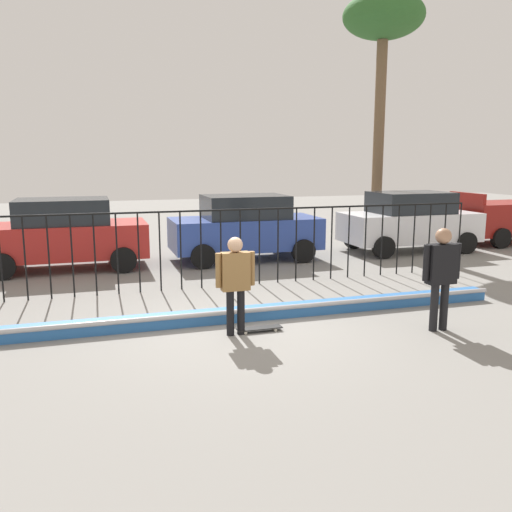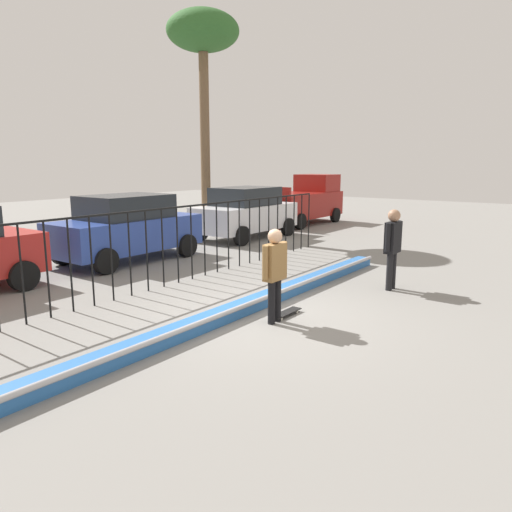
{
  "view_description": "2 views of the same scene",
  "coord_description": "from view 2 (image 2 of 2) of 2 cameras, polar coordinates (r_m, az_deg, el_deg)",
  "views": [
    {
      "loc": [
        -2.38,
        -8.76,
        2.97
      ],
      "look_at": [
        0.46,
        0.43,
        1.21
      ],
      "focal_mm": 37.72,
      "sensor_mm": 36.0,
      "label": 1
    },
    {
      "loc": [
        -6.95,
        -4.9,
        2.81
      ],
      "look_at": [
        0.71,
        0.74,
        0.96
      ],
      "focal_mm": 33.95,
      "sensor_mm": 36.0,
      "label": 2
    }
  ],
  "objects": [
    {
      "name": "ground_plane",
      "position": [
        8.96,
        1.12,
        -7.28
      ],
      "size": [
        60.0,
        60.0,
        0.0
      ],
      "primitive_type": "plane",
      "color": "gray"
    },
    {
      "name": "bowl_coping_ledge",
      "position": [
        9.2,
        -1.4,
        -6.0
      ],
      "size": [
        11.0,
        0.41,
        0.27
      ],
      "color": "#2D6BB7",
      "rests_on": "ground"
    },
    {
      "name": "perimeter_fence",
      "position": [
        10.8,
        -12.8,
        1.68
      ],
      "size": [
        14.04,
        0.04,
        1.81
      ],
      "color": "black",
      "rests_on": "ground"
    },
    {
      "name": "skateboarder",
      "position": [
        8.45,
        2.23,
        -1.32
      ],
      "size": [
        0.68,
        0.25,
        1.68
      ],
      "rotation": [
        0.0,
        0.0,
        0.5
      ],
      "color": "black",
      "rests_on": "ground"
    },
    {
      "name": "skateboard",
      "position": [
        9.06,
        3.55,
        -6.7
      ],
      "size": [
        0.8,
        0.2,
        0.07
      ],
      "rotation": [
        0.0,
        0.0,
        0.21
      ],
      "color": "black",
      "rests_on": "ground"
    },
    {
      "name": "camera_operator",
      "position": [
        11.1,
        15.81,
        1.61
      ],
      "size": [
        0.73,
        0.27,
        1.8
      ],
      "rotation": [
        0.0,
        0.0,
        2.55
      ],
      "color": "black",
      "rests_on": "ground"
    },
    {
      "name": "parked_car_blue",
      "position": [
        14.38,
        -15.01,
        3.27
      ],
      "size": [
        4.3,
        2.12,
        1.9
      ],
      "rotation": [
        0.0,
        0.0,
        -0.0
      ],
      "color": "#2D479E",
      "rests_on": "ground"
    },
    {
      "name": "parked_car_white",
      "position": [
        18.18,
        -1.23,
        5.18
      ],
      "size": [
        4.3,
        2.12,
        1.9
      ],
      "rotation": [
        0.0,
        0.0,
        0.0
      ],
      "color": "silver",
      "rests_on": "ground"
    },
    {
      "name": "pickup_truck",
      "position": [
        22.63,
        5.63,
        6.44
      ],
      "size": [
        4.7,
        2.12,
        2.24
      ],
      "rotation": [
        0.0,
        0.0,
        0.02
      ],
      "color": "maroon",
      "rests_on": "ground"
    },
    {
      "name": "palm_tree_tall",
      "position": [
        19.56,
        -6.26,
        23.98
      ],
      "size": [
        2.68,
        2.68,
        8.28
      ],
      "color": "brown",
      "rests_on": "ground"
    }
  ]
}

